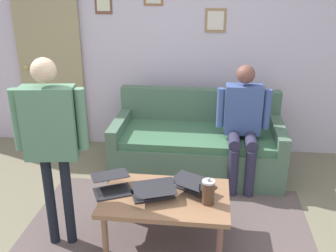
{
  "coord_description": "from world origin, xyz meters",
  "views": [
    {
      "loc": [
        -0.43,
        2.51,
        2.14
      ],
      "look_at": [
        -0.04,
        -0.84,
        0.8
      ],
      "focal_mm": 41.45,
      "sensor_mm": 36.0,
      "label": 1
    }
  ],
  "objects_px": {
    "interior_door": "(51,67)",
    "french_press": "(208,192)",
    "coffee_table": "(166,201)",
    "person_seated": "(243,120)",
    "laptop_center": "(194,185)",
    "laptop_left": "(153,192)",
    "couch": "(197,146)",
    "person_standing": "(51,132)",
    "laptop_right": "(112,186)"
  },
  "relations": [
    {
      "from": "laptop_left",
      "to": "laptop_center",
      "type": "bearing_deg",
      "value": -154.64
    },
    {
      "from": "french_press",
      "to": "person_standing",
      "type": "relative_size",
      "value": 0.14
    },
    {
      "from": "laptop_center",
      "to": "french_press",
      "type": "height_order",
      "value": "french_press"
    },
    {
      "from": "interior_door",
      "to": "french_press",
      "type": "height_order",
      "value": "interior_door"
    },
    {
      "from": "couch",
      "to": "laptop_left",
      "type": "height_order",
      "value": "couch"
    },
    {
      "from": "laptop_right",
      "to": "french_press",
      "type": "height_order",
      "value": "french_press"
    },
    {
      "from": "interior_door",
      "to": "person_standing",
      "type": "distance_m",
      "value": 2.19
    },
    {
      "from": "couch",
      "to": "laptop_left",
      "type": "distance_m",
      "value": 1.38
    },
    {
      "from": "couch",
      "to": "laptop_center",
      "type": "relative_size",
      "value": 4.58
    },
    {
      "from": "french_press",
      "to": "person_standing",
      "type": "xyz_separation_m",
      "value": [
        1.21,
        0.06,
        0.47
      ]
    },
    {
      "from": "laptop_left",
      "to": "laptop_center",
      "type": "distance_m",
      "value": 0.35
    },
    {
      "from": "interior_door",
      "to": "french_press",
      "type": "xyz_separation_m",
      "value": [
        -2.04,
        1.97,
        -0.49
      ]
    },
    {
      "from": "interior_door",
      "to": "laptop_center",
      "type": "height_order",
      "value": "interior_door"
    },
    {
      "from": "couch",
      "to": "person_standing",
      "type": "xyz_separation_m",
      "value": [
        1.06,
        1.43,
        0.71
      ]
    },
    {
      "from": "couch",
      "to": "person_seated",
      "type": "relative_size",
      "value": 1.45
    },
    {
      "from": "couch",
      "to": "laptop_right",
      "type": "bearing_deg",
      "value": 62.89
    },
    {
      "from": "interior_door",
      "to": "laptop_center",
      "type": "xyz_separation_m",
      "value": [
        -1.92,
        1.77,
        -0.54
      ]
    },
    {
      "from": "person_standing",
      "to": "person_seated",
      "type": "distance_m",
      "value": 1.97
    },
    {
      "from": "interior_door",
      "to": "coffee_table",
      "type": "distance_m",
      "value": 2.63
    },
    {
      "from": "coffee_table",
      "to": "french_press",
      "type": "bearing_deg",
      "value": 169.37
    },
    {
      "from": "laptop_right",
      "to": "interior_door",
      "type": "bearing_deg",
      "value": -56.43
    },
    {
      "from": "french_press",
      "to": "coffee_table",
      "type": "bearing_deg",
      "value": -10.63
    },
    {
      "from": "interior_door",
      "to": "couch",
      "type": "xyz_separation_m",
      "value": [
        -1.9,
        0.59,
        -0.72
      ]
    },
    {
      "from": "person_seated",
      "to": "laptop_center",
      "type": "bearing_deg",
      "value": 64.89
    },
    {
      "from": "coffee_table",
      "to": "laptop_left",
      "type": "bearing_deg",
      "value": 13.62
    },
    {
      "from": "laptop_center",
      "to": "interior_door",
      "type": "bearing_deg",
      "value": -42.75
    },
    {
      "from": "person_standing",
      "to": "couch",
      "type": "bearing_deg",
      "value": -126.48
    },
    {
      "from": "coffee_table",
      "to": "person_seated",
      "type": "height_order",
      "value": "person_seated"
    },
    {
      "from": "interior_door",
      "to": "coffee_table",
      "type": "bearing_deg",
      "value": 131.74
    },
    {
      "from": "laptop_left",
      "to": "french_press",
      "type": "bearing_deg",
      "value": 174.69
    },
    {
      "from": "couch",
      "to": "laptop_left",
      "type": "bearing_deg",
      "value": 77.46
    },
    {
      "from": "laptop_center",
      "to": "person_seated",
      "type": "xyz_separation_m",
      "value": [
        -0.45,
        -0.96,
        0.25
      ]
    },
    {
      "from": "couch",
      "to": "french_press",
      "type": "xyz_separation_m",
      "value": [
        -0.15,
        1.38,
        0.23
      ]
    },
    {
      "from": "couch",
      "to": "french_press",
      "type": "bearing_deg",
      "value": 96.03
    },
    {
      "from": "interior_door",
      "to": "person_seated",
      "type": "height_order",
      "value": "interior_door"
    },
    {
      "from": "interior_door",
      "to": "person_seated",
      "type": "bearing_deg",
      "value": 160.95
    },
    {
      "from": "person_standing",
      "to": "coffee_table",
      "type": "bearing_deg",
      "value": -171.88
    },
    {
      "from": "coffee_table",
      "to": "laptop_left",
      "type": "distance_m",
      "value": 0.13
    },
    {
      "from": "couch",
      "to": "coffee_table",
      "type": "xyz_separation_m",
      "value": [
        0.2,
        1.31,
        0.08
      ]
    },
    {
      "from": "laptop_right",
      "to": "couch",
      "type": "bearing_deg",
      "value": -117.11
    },
    {
      "from": "person_standing",
      "to": "laptop_center",
      "type": "bearing_deg",
      "value": -166.97
    },
    {
      "from": "interior_door",
      "to": "person_standing",
      "type": "height_order",
      "value": "interior_door"
    },
    {
      "from": "coffee_table",
      "to": "person_standing",
      "type": "bearing_deg",
      "value": 8.12
    },
    {
      "from": "coffee_table",
      "to": "person_standing",
      "type": "height_order",
      "value": "person_standing"
    },
    {
      "from": "laptop_center",
      "to": "laptop_right",
      "type": "bearing_deg",
      "value": 8.09
    },
    {
      "from": "french_press",
      "to": "person_standing",
      "type": "height_order",
      "value": "person_standing"
    },
    {
      "from": "laptop_center",
      "to": "person_seated",
      "type": "relative_size",
      "value": 0.32
    },
    {
      "from": "coffee_table",
      "to": "french_press",
      "type": "relative_size",
      "value": 4.56
    },
    {
      "from": "couch",
      "to": "laptop_left",
      "type": "xyz_separation_m",
      "value": [
        0.3,
        1.34,
        0.17
      ]
    },
    {
      "from": "laptop_right",
      "to": "person_seated",
      "type": "relative_size",
      "value": 0.32
    }
  ]
}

